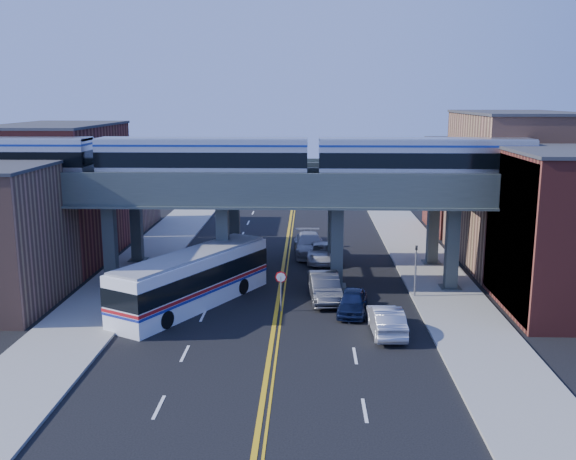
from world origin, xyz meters
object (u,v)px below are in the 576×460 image
transit_train (203,159)px  car_parked_curb (386,320)px  stop_sign (281,285)px  car_lane_a (353,302)px  transit_bus (193,280)px  car_lane_d (309,245)px  car_lane_b (325,287)px  car_lane_c (321,253)px  traffic_signal (416,265)px

transit_train → car_parked_curb: bearing=-36.4°
stop_sign → transit_train: bearing=137.9°
transit_train → car_lane_a: 14.10m
transit_bus → car_parked_curb: bearing=-82.3°
transit_train → car_lane_d: transit_train is taller
car_lane_a → car_lane_b: 3.13m
transit_bus → car_lane_c: (8.51, 11.70, -0.99)m
car_lane_c → car_lane_d: 2.42m
stop_sign → traffic_signal: (8.90, 3.00, 0.54)m
transit_train → traffic_signal: size_ratio=10.82×
transit_train → traffic_signal: (14.43, -2.00, -6.85)m
traffic_signal → car_parked_curb: traffic_signal is taller
car_lane_d → car_lane_b: bearing=-88.9°
transit_train → car_lane_c: size_ratio=8.33×
car_lane_d → car_parked_curb: 19.08m
car_lane_a → car_parked_curb: 3.84m
stop_sign → car_lane_b: (2.82, 2.42, -0.87)m
car_parked_curb → stop_sign: bearing=-33.0°
transit_train → transit_bus: size_ratio=3.46×
car_lane_c → car_lane_d: bearing=110.9°
car_lane_d → transit_train: bearing=-130.1°
transit_bus → car_lane_c: bearing=-7.0°
stop_sign → car_parked_curb: size_ratio=0.54×
car_lane_d → stop_sign: bearing=-100.4°
car_lane_b → car_lane_c: size_ratio=1.02×
transit_train → car_lane_a: size_ratio=10.19×
transit_bus → car_lane_a: 10.35m
car_lane_b → car_lane_d: size_ratio=0.87×
car_lane_c → traffic_signal: bearing=-60.7°
traffic_signal → car_lane_b: traffic_signal is taller
stop_sign → car_lane_d: 15.04m
transit_train → traffic_signal: 16.10m
car_lane_c → stop_sign: bearing=-105.3°
traffic_signal → car_lane_a: (-4.40, -3.22, -1.56)m
car_lane_b → traffic_signal: bearing=0.5°
car_lane_a → car_parked_curb: (1.70, -3.44, 0.07)m
transit_bus → car_lane_c: transit_bus is taller
traffic_signal → car_parked_curb: size_ratio=0.84×
transit_train → car_parked_curb: 16.80m
stop_sign → car_lane_a: (4.50, -0.22, -1.02)m
car_lane_a → transit_bus: bearing=-178.8°
traffic_signal → car_lane_c: traffic_signal is taller
car_lane_a → car_lane_c: bearing=105.6°
stop_sign → car_lane_b: stop_sign is taller
transit_train → car_lane_c: (8.31, 7.69, -8.41)m
transit_train → car_lane_c: bearing=42.8°
car_lane_b → car_lane_d: 12.53m
traffic_signal → car_lane_b: size_ratio=0.76×
stop_sign → car_lane_c: bearing=77.7°
stop_sign → traffic_signal: bearing=18.6°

